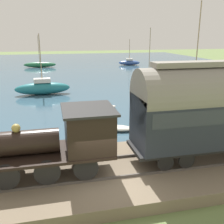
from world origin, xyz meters
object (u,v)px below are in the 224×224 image
Objects in this scene: sailboat_blue at (129,62)px; rowboat_off_pier at (106,107)px; sailboat_black at (149,75)px; rowboat_near_shore at (191,116)px; sailboat_gray at (193,98)px; sailboat_green at (40,65)px; sailboat_teal at (43,88)px; rowboat_far_out at (116,128)px; passenger_coach at (216,106)px; steam_locomotive at (61,137)px.

sailboat_blue is 35.81m from rowboat_off_pier.
rowboat_near_shore is at bearing 148.37° from sailboat_black.
sailboat_gray reaches higher than sailboat_blue.
sailboat_green is 3.22× the size of rowboat_near_shore.
sailboat_gray reaches higher than sailboat_green.
sailboat_black is 1.13× the size of sailboat_teal.
sailboat_teal is at bearing 157.95° from sailboat_blue.
rowboat_far_out is 1.33× the size of rowboat_near_shore.
sailboat_teal is 2.45× the size of rowboat_far_out.
sailboat_green reaches higher than rowboat_off_pier.
rowboat_far_out is at bearing 28.69° from passenger_coach.
sailboat_black is (26.84, -14.16, -1.70)m from steam_locomotive.
passenger_coach is 0.88× the size of sailboat_gray.
passenger_coach is 46.39m from sailboat_green.
sailboat_gray reaches higher than rowboat_off_pier.
sailboat_teal reaches higher than passenger_coach.
sailboat_blue is 31.60m from sailboat_teal.
sailboat_black is (26.84, -6.82, -2.64)m from passenger_coach.
rowboat_far_out is at bearing 164.15° from rowboat_off_pier.
sailboat_black is at bearing -44.44° from rowboat_off_pier.
sailboat_gray is 3.45× the size of rowboat_far_out.
steam_locomotive is 0.67× the size of sailboat_gray.
rowboat_off_pier is at bearing -145.84° from sailboat_teal.
passenger_coach is 3.06× the size of rowboat_far_out.
rowboat_far_out is at bearing 174.56° from sailboat_blue.
steam_locomotive is at bearing -178.64° from sailboat_teal.
sailboat_blue is 38.48m from rowboat_near_shore.
steam_locomotive reaches higher than rowboat_near_shore.
passenger_coach is at bearing -130.06° from rowboat_far_out.
passenger_coach is at bearing 130.91° from rowboat_near_shore.
steam_locomotive is at bearing 90.00° from passenger_coach.
rowboat_far_out is 5.49m from rowboat_off_pier.
sailboat_black is at bearing -175.04° from sailboat_blue.
sailboat_black is at bearing 28.87° from sailboat_gray.
sailboat_green is at bearing 0.02° from sailboat_teal.
rowboat_near_shore is at bearing -54.78° from steam_locomotive.
sailboat_blue is 41.12m from rowboat_far_out.
sailboat_blue is 2.73× the size of rowboat_near_shore.
rowboat_near_shore is at bearing -176.85° from sailboat_gray.
rowboat_near_shore is (7.33, -10.38, -2.04)m from steam_locomotive.
sailboat_blue is (45.30, -9.25, -2.66)m from passenger_coach.
rowboat_off_pier is at bearing 14.33° from passenger_coach.
sailboat_teal reaches higher than rowboat_near_shore.
sailboat_gray is 10.08m from rowboat_far_out.
sailboat_gray is at bearing -48.64° from steam_locomotive.
passenger_coach reaches higher than rowboat_off_pier.
sailboat_gray is 1.43× the size of sailboat_green.
rowboat_off_pier is (5.47, -0.40, 0.00)m from rowboat_far_out.
rowboat_near_shore reaches higher than rowboat_off_pier.
sailboat_black is (15.67, -1.46, -0.16)m from sailboat_gray.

